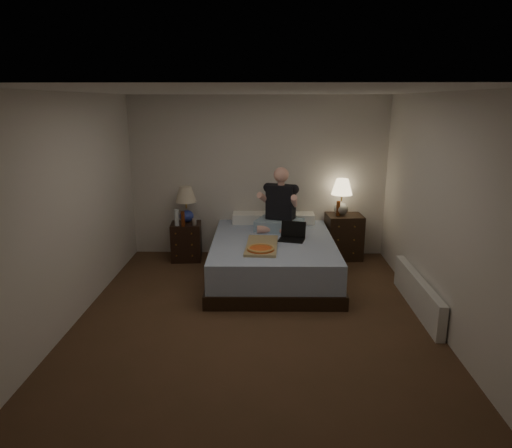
{
  "coord_description": "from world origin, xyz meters",
  "views": [
    {
      "loc": [
        0.14,
        -4.84,
        2.4
      ],
      "look_at": [
        0.0,
        0.9,
        0.85
      ],
      "focal_mm": 32.0,
      "sensor_mm": 36.0,
      "label": 1
    }
  ],
  "objects_px": {
    "nightstand_left": "(186,241)",
    "lamp_right": "(342,197)",
    "beer_bottle_left": "(183,219)",
    "water_bottle": "(177,218)",
    "laptop": "(292,232)",
    "soda_can": "(194,222)",
    "pizza_box": "(261,249)",
    "bed": "(273,258)",
    "person": "(280,199)",
    "lamp_left": "(186,204)",
    "nightstand_right": "(343,236)",
    "beer_bottle_right": "(338,208)",
    "radiator": "(417,294)"
  },
  "relations": [
    {
      "from": "lamp_right",
      "to": "water_bottle",
      "type": "distance_m",
      "value": 2.53
    },
    {
      "from": "lamp_left",
      "to": "beer_bottle_left",
      "type": "bearing_deg",
      "value": -92.9
    },
    {
      "from": "bed",
      "to": "lamp_right",
      "type": "height_order",
      "value": "lamp_right"
    },
    {
      "from": "person",
      "to": "lamp_left",
      "type": "bearing_deg",
      "value": -173.64
    },
    {
      "from": "lamp_right",
      "to": "person",
      "type": "height_order",
      "value": "person"
    },
    {
      "from": "soda_can",
      "to": "pizza_box",
      "type": "xyz_separation_m",
      "value": [
        1.02,
        -1.18,
        -0.04
      ]
    },
    {
      "from": "beer_bottle_left",
      "to": "soda_can",
      "type": "bearing_deg",
      "value": 23.98
    },
    {
      "from": "nightstand_left",
      "to": "beer_bottle_right",
      "type": "relative_size",
      "value": 2.54
    },
    {
      "from": "soda_can",
      "to": "water_bottle",
      "type": "bearing_deg",
      "value": -171.8
    },
    {
      "from": "laptop",
      "to": "lamp_right",
      "type": "bearing_deg",
      "value": 62.57
    },
    {
      "from": "lamp_right",
      "to": "water_bottle",
      "type": "xyz_separation_m",
      "value": [
        -2.5,
        -0.29,
        -0.27
      ]
    },
    {
      "from": "bed",
      "to": "soda_can",
      "type": "relative_size",
      "value": 22.16
    },
    {
      "from": "person",
      "to": "pizza_box",
      "type": "distance_m",
      "value": 1.15
    },
    {
      "from": "nightstand_right",
      "to": "soda_can",
      "type": "relative_size",
      "value": 6.99
    },
    {
      "from": "soda_can",
      "to": "pizza_box",
      "type": "relative_size",
      "value": 0.13
    },
    {
      "from": "lamp_left",
      "to": "soda_can",
      "type": "height_order",
      "value": "lamp_left"
    },
    {
      "from": "water_bottle",
      "to": "beer_bottle_right",
      "type": "xyz_separation_m",
      "value": [
        2.45,
        0.23,
        0.1
      ]
    },
    {
      "from": "nightstand_left",
      "to": "lamp_right",
      "type": "bearing_deg",
      "value": -1.23
    },
    {
      "from": "nightstand_right",
      "to": "beer_bottle_right",
      "type": "xyz_separation_m",
      "value": [
        -0.11,
        -0.06,
        0.46
      ]
    },
    {
      "from": "person",
      "to": "nightstand_right",
      "type": "bearing_deg",
      "value": 40.61
    },
    {
      "from": "lamp_left",
      "to": "soda_can",
      "type": "bearing_deg",
      "value": -50.56
    },
    {
      "from": "nightstand_right",
      "to": "water_bottle",
      "type": "relative_size",
      "value": 2.79
    },
    {
      "from": "bed",
      "to": "nightstand_right",
      "type": "height_order",
      "value": "nightstand_right"
    },
    {
      "from": "nightstand_left",
      "to": "laptop",
      "type": "height_order",
      "value": "laptop"
    },
    {
      "from": "lamp_left",
      "to": "beer_bottle_left",
      "type": "xyz_separation_m",
      "value": [
        -0.01,
        -0.25,
        -0.17
      ]
    },
    {
      "from": "lamp_left",
      "to": "nightstand_left",
      "type": "bearing_deg",
      "value": -93.37
    },
    {
      "from": "nightstand_left",
      "to": "lamp_left",
      "type": "relative_size",
      "value": 1.04
    },
    {
      "from": "bed",
      "to": "radiator",
      "type": "height_order",
      "value": "bed"
    },
    {
      "from": "soda_can",
      "to": "laptop",
      "type": "height_order",
      "value": "laptop"
    },
    {
      "from": "beer_bottle_left",
      "to": "water_bottle",
      "type": "bearing_deg",
      "value": 161.14
    },
    {
      "from": "water_bottle",
      "to": "lamp_right",
      "type": "bearing_deg",
      "value": 6.61
    },
    {
      "from": "soda_can",
      "to": "person",
      "type": "relative_size",
      "value": 0.11
    },
    {
      "from": "nightstand_right",
      "to": "beer_bottle_left",
      "type": "xyz_separation_m",
      "value": [
        -2.46,
        -0.32,
        0.35
      ]
    },
    {
      "from": "lamp_right",
      "to": "water_bottle",
      "type": "height_order",
      "value": "lamp_right"
    },
    {
      "from": "laptop",
      "to": "nightstand_right",
      "type": "bearing_deg",
      "value": 60.53
    },
    {
      "from": "beer_bottle_left",
      "to": "person",
      "type": "height_order",
      "value": "person"
    },
    {
      "from": "nightstand_right",
      "to": "laptop",
      "type": "bearing_deg",
      "value": -138.23
    },
    {
      "from": "water_bottle",
      "to": "beer_bottle_left",
      "type": "relative_size",
      "value": 1.09
    },
    {
      "from": "lamp_left",
      "to": "laptop",
      "type": "height_order",
      "value": "lamp_left"
    },
    {
      "from": "water_bottle",
      "to": "laptop",
      "type": "relative_size",
      "value": 0.74
    },
    {
      "from": "soda_can",
      "to": "person",
      "type": "distance_m",
      "value": 1.35
    },
    {
      "from": "person",
      "to": "pizza_box",
      "type": "relative_size",
      "value": 1.22
    },
    {
      "from": "nightstand_right",
      "to": "pizza_box",
      "type": "xyz_separation_m",
      "value": [
        -1.28,
        -1.43,
        0.24
      ]
    },
    {
      "from": "bed",
      "to": "nightstand_right",
      "type": "xyz_separation_m",
      "value": [
        1.12,
        0.83,
        0.07
      ]
    },
    {
      "from": "nightstand_right",
      "to": "lamp_left",
      "type": "bearing_deg",
      "value": 177.15
    },
    {
      "from": "laptop",
      "to": "pizza_box",
      "type": "relative_size",
      "value": 0.45
    },
    {
      "from": "lamp_left",
      "to": "person",
      "type": "height_order",
      "value": "person"
    },
    {
      "from": "bed",
      "to": "beer_bottle_left",
      "type": "relative_size",
      "value": 9.64
    },
    {
      "from": "laptop",
      "to": "person",
      "type": "bearing_deg",
      "value": 121.06
    },
    {
      "from": "beer_bottle_left",
      "to": "lamp_right",
      "type": "bearing_deg",
      "value": 7.67
    }
  ]
}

